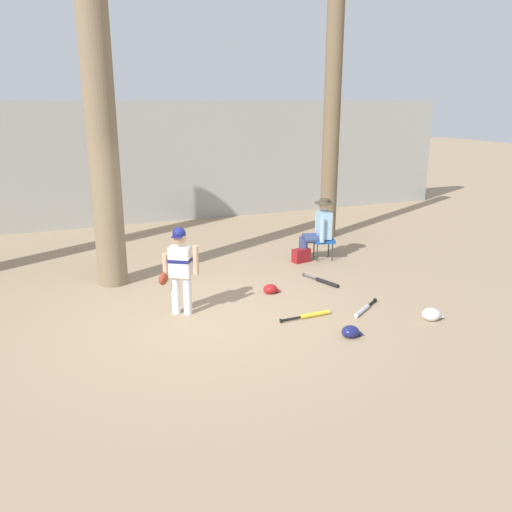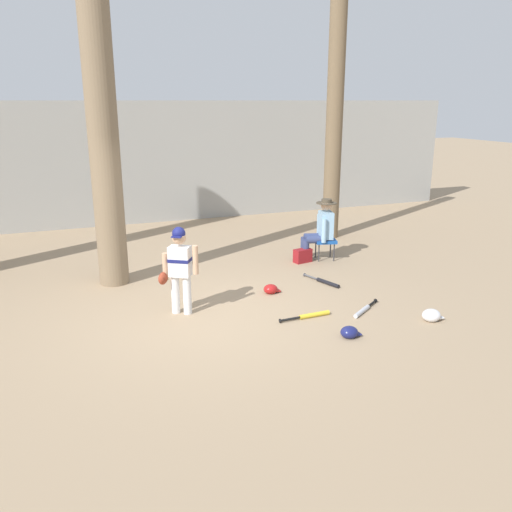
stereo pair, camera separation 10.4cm
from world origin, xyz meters
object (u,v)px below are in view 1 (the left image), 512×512
batting_helmet_white (431,314)px  batting_helmet_red (270,289)px  tree_behind_spectator (332,115)px  folding_stool (323,241)px  bat_black_composite (324,282)px  bat_yellow_trainer (311,315)px  seated_spectator (319,227)px  young_ballplayer (179,265)px  bat_aluminum_silver (364,309)px  tree_near_player (102,142)px  batting_helmet_navy (350,332)px  handbag_beside_stool (301,255)px

batting_helmet_white → batting_helmet_red: batting_helmet_white is taller
tree_behind_spectator → folding_stool: tree_behind_spectator is taller
bat_black_composite → bat_yellow_trainer: (-0.89, -1.23, 0.00)m
seated_spectator → batting_helmet_white: size_ratio=3.79×
batting_helmet_white → bat_yellow_trainer: bearing=155.6°
tree_behind_spectator → folding_stool: 2.97m
young_ballplayer → seated_spectator: size_ratio=1.09×
tree_behind_spectator → bat_black_composite: 4.24m
bat_aluminum_silver → batting_helmet_red: batting_helmet_red is taller
young_ballplayer → bat_yellow_trainer: 2.03m
tree_near_player → tree_behind_spectator: 5.23m
bat_aluminum_silver → young_ballplayer: bearing=160.1°
bat_aluminum_silver → batting_helmet_navy: batting_helmet_navy is taller
tree_behind_spectator → young_ballplayer: 5.70m
batting_helmet_red → bat_yellow_trainer: bearing=-82.2°
folding_stool → bat_aluminum_silver: (-0.74, -2.63, -0.33)m
seated_spectator → tree_behind_spectator: bearing=55.5°
tree_behind_spectator → folding_stool: bearing=-121.6°
handbag_beside_stool → bat_black_composite: bearing=-98.3°
handbag_beside_stool → bat_aluminum_silver: bearing=-95.5°
batting_helmet_navy → bat_black_composite: bearing=70.6°
young_ballplayer → batting_helmet_navy: 2.57m
tree_near_player → batting_helmet_navy: tree_near_player is taller
batting_helmet_navy → young_ballplayer: bearing=139.9°
bat_black_composite → bat_yellow_trainer: bearing=-125.9°
handbag_beside_stool → bat_yellow_trainer: size_ratio=0.42×
young_ballplayer → seated_spectator: 3.63m
young_ballplayer → batting_helmet_red: size_ratio=4.76×
handbag_beside_stool → bat_black_composite: size_ratio=0.43×
bat_aluminum_silver → bat_yellow_trainer: size_ratio=0.82×
bat_yellow_trainer → young_ballplayer: bearing=154.4°
bat_aluminum_silver → batting_helmet_white: bearing=-39.6°
folding_stool → batting_helmet_white: 3.26m
bat_aluminum_silver → bat_yellow_trainer: 0.83m
bat_aluminum_silver → batting_helmet_white: size_ratio=2.08×
handbag_beside_stool → batting_helmet_white: 3.25m
seated_spectator → bat_aluminum_silver: 2.81m
tree_behind_spectator → young_ballplayer: tree_behind_spectator is taller
tree_near_player → tree_behind_spectator: tree_behind_spectator is taller
tree_behind_spectator → bat_aluminum_silver: size_ratio=9.19×
tree_behind_spectator → bat_black_composite: size_ratio=7.58×
bat_yellow_trainer → batting_helmet_navy: batting_helmet_navy is taller
seated_spectator → batting_helmet_red: 2.24m
young_ballplayer → bat_yellow_trainer: young_ballplayer is taller
batting_helmet_red → young_ballplayer: bearing=-168.6°
tree_near_player → tree_behind_spectator: bearing=16.9°
handbag_beside_stool → batting_helmet_red: (-1.23, -1.37, -0.06)m
handbag_beside_stool → batting_helmet_navy: 3.40m
young_ballplayer → tree_behind_spectator: bearing=37.7°
seated_spectator → handbag_beside_stool: (-0.40, -0.06, -0.51)m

